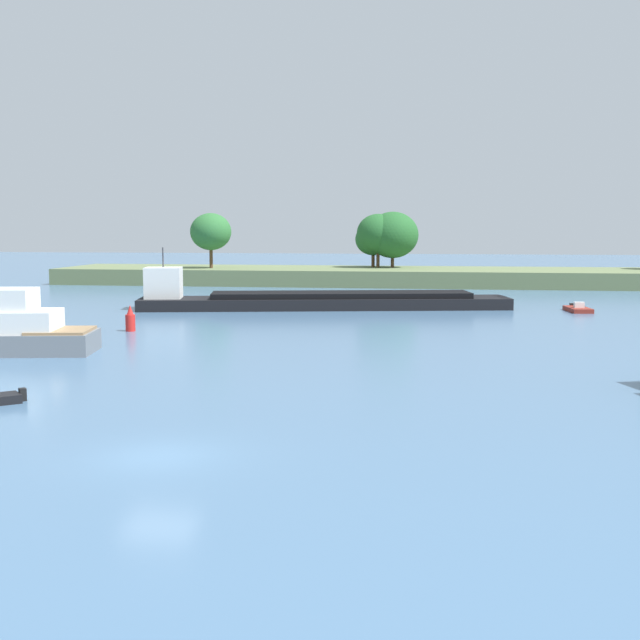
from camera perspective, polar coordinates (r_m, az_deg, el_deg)
ground_plane at (r=28.47m, az=-10.94°, el=-9.11°), size 400.00×400.00×0.00m
treeline_island at (r=109.14m, az=5.46°, el=3.65°), size 88.11×15.12×9.40m
cargo_barge at (r=76.61m, az=-0.38°, el=1.41°), size 34.04×11.56×5.62m
small_motorboat at (r=77.48m, az=17.16°, el=0.72°), size 2.18×4.14×0.88m
channel_buoy_red at (r=61.76m, az=-12.80°, el=0.00°), size 0.70×0.70×1.90m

